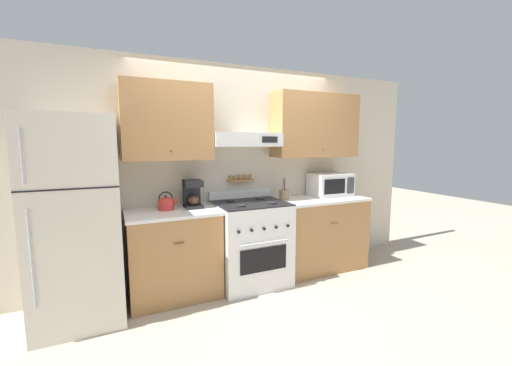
# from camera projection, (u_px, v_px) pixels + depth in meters

# --- Properties ---
(ground_plane) EXTENTS (16.00, 16.00, 0.00)m
(ground_plane) POSITION_uv_depth(u_px,v_px,m) (261.00, 292.00, 3.45)
(ground_plane) COLOR #B2A38E
(wall_back) EXTENTS (5.20, 0.46, 2.55)m
(wall_back) POSITION_uv_depth(u_px,v_px,m) (245.00, 156.00, 3.82)
(wall_back) COLOR beige
(wall_back) RESTS_ON ground_plane
(counter_left) EXTENTS (0.94, 0.63, 0.93)m
(counter_left) POSITION_uv_depth(u_px,v_px,m) (174.00, 254.00, 3.33)
(counter_left) COLOR #AD7A47
(counter_left) RESTS_ON ground_plane
(counter_right) EXTENTS (1.18, 0.63, 0.93)m
(counter_right) POSITION_uv_depth(u_px,v_px,m) (319.00, 233.00, 4.09)
(counter_right) COLOR #AD7A47
(counter_right) RESTS_ON ground_plane
(stove_range) EXTENTS (0.80, 0.72, 1.06)m
(stove_range) POSITION_uv_depth(u_px,v_px,m) (251.00, 243.00, 3.64)
(stove_range) COLOR white
(stove_range) RESTS_ON ground_plane
(refrigerator) EXTENTS (0.73, 0.78, 1.87)m
(refrigerator) POSITION_uv_depth(u_px,v_px,m) (77.00, 220.00, 2.83)
(refrigerator) COLOR beige
(refrigerator) RESTS_ON ground_plane
(tea_kettle) EXTENTS (0.21, 0.16, 0.20)m
(tea_kettle) POSITION_uv_depth(u_px,v_px,m) (166.00, 203.00, 3.31)
(tea_kettle) COLOR red
(tea_kettle) RESTS_ON counter_left
(coffee_maker) EXTENTS (0.18, 0.24, 0.30)m
(coffee_maker) POSITION_uv_depth(u_px,v_px,m) (193.00, 193.00, 3.45)
(coffee_maker) COLOR black
(coffee_maker) RESTS_ON counter_left
(microwave) EXTENTS (0.54, 0.36, 0.30)m
(microwave) POSITION_uv_depth(u_px,v_px,m) (330.00, 185.00, 4.20)
(microwave) COLOR white
(microwave) RESTS_ON counter_right
(utensil_crock) EXTENTS (0.12, 0.12, 0.28)m
(utensil_crock) POSITION_uv_depth(u_px,v_px,m) (284.00, 194.00, 3.90)
(utensil_crock) COLOR #8E7051
(utensil_crock) RESTS_ON counter_right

